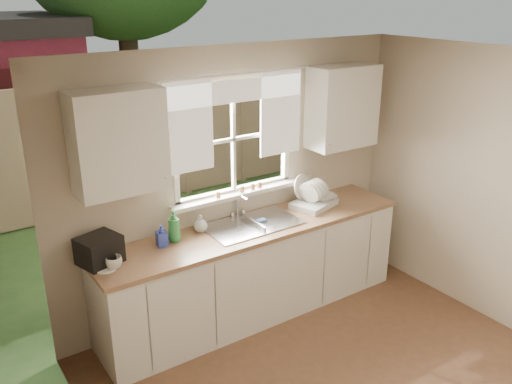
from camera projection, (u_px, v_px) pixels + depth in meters
room_walls at (406, 272)px, 3.47m from camera, size 3.62×4.02×2.50m
ceiling at (419, 72)px, 3.08m from camera, size 3.60×4.00×0.02m
window at (235, 157)px, 4.98m from camera, size 1.38×0.16×1.06m
curtains at (237, 110)px, 4.79m from camera, size 1.50×0.03×0.81m
base_cabinets at (254, 272)px, 5.11m from camera, size 3.00×0.62×0.87m
countertop at (254, 228)px, 4.95m from camera, size 3.04×0.65×0.04m
upper_cabinet_left at (118, 142)px, 4.12m from camera, size 0.70×0.33×0.80m
upper_cabinet_right at (343, 107)px, 5.32m from camera, size 0.70×0.33×0.80m
wall_outlet at (308, 181)px, 5.58m from camera, size 0.08×0.01×0.12m
sill_jars at (244, 189)px, 5.07m from camera, size 0.50×0.04×0.06m
sink at (252, 232)px, 4.99m from camera, size 0.88×0.52×0.40m
dish_rack at (313, 199)px, 5.36m from camera, size 0.50×0.43×0.30m
bowl at (325, 197)px, 5.38m from camera, size 0.22×0.22×0.05m
soap_bottle_a at (174, 226)px, 4.60m from camera, size 0.13×0.13×0.28m
soap_bottle_b at (162, 236)px, 4.52m from camera, size 0.09×0.10×0.19m
soap_bottle_c at (201, 223)px, 4.80m from camera, size 0.13×0.13×0.16m
saucer at (106, 268)px, 4.19m from camera, size 0.18×0.18×0.01m
cup at (114, 263)px, 4.18m from camera, size 0.13×0.13×0.10m
black_appliance at (99, 250)px, 4.24m from camera, size 0.37×0.34×0.22m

